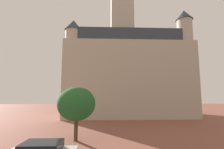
{
  "coord_description": "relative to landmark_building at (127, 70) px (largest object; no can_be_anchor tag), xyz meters",
  "views": [
    {
      "loc": [
        -0.74,
        0.95,
        4.47
      ],
      "look_at": [
        -0.3,
        11.99,
        5.78
      ],
      "focal_mm": 25.48,
      "sensor_mm": 36.0,
      "label": 1
    }
  ],
  "objects": [
    {
      "name": "landmark_building",
      "position": [
        0.0,
        0.0,
        0.0
      ],
      "size": [
        24.51,
        12.09,
        35.15
      ],
      "color": "#B2A893",
      "rests_on": "ground_plane"
    },
    {
      "name": "tree_curb_far",
      "position": [
        -7.26,
        -17.31,
        -5.94
      ],
      "size": [
        3.65,
        3.65,
        5.11
      ],
      "color": "#4C3823",
      "rests_on": "ground_plane"
    }
  ]
}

